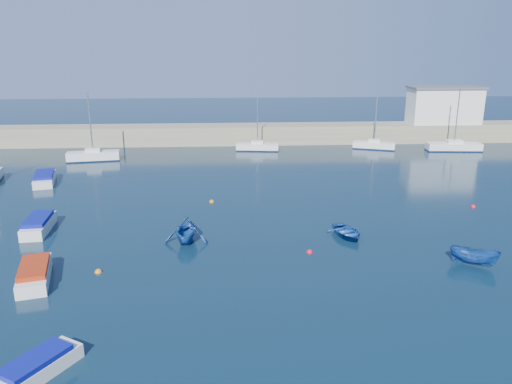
{
  "coord_description": "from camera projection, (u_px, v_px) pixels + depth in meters",
  "views": [
    {
      "loc": [
        -1.75,
        -25.05,
        13.65
      ],
      "look_at": [
        0.75,
        15.58,
        1.6
      ],
      "focal_mm": 35.0,
      "sensor_mm": 36.0,
      "label": 1
    }
  ],
  "objects": [
    {
      "name": "dinghy_right",
      "position": [
        474.0,
        257.0,
        31.98
      ],
      "size": [
        3.2,
        2.55,
        1.17
      ],
      "primitive_type": "imported",
      "rotation": [
        0.0,
        0.0,
        1.03
      ],
      "color": "navy",
      "rests_on": "ground"
    },
    {
      "name": "sailboat_5",
      "position": [
        93.0,
        156.0,
        60.85
      ],
      "size": [
        6.36,
        2.65,
        8.23
      ],
      "rotation": [
        0.0,
        0.0,
        1.72
      ],
      "color": "silver",
      "rests_on": "ground"
    },
    {
      "name": "buoy_0",
      "position": [
        98.0,
        272.0,
        31.11
      ],
      "size": [
        0.46,
        0.46,
        0.46
      ],
      "primitive_type": "sphere",
      "color": "orange",
      "rests_on": "ground"
    },
    {
      "name": "motorboat_2",
      "position": [
        45.0,
        178.0,
        51.07
      ],
      "size": [
        3.01,
        5.51,
        1.08
      ],
      "rotation": [
        0.0,
        0.0,
        0.24
      ],
      "color": "silver",
      "rests_on": "ground"
    },
    {
      "name": "buoy_1",
      "position": [
        310.0,
        253.0,
        34.09
      ],
      "size": [
        0.44,
        0.44,
        0.44
      ],
      "primitive_type": "sphere",
      "color": "red",
      "rests_on": "ground"
    },
    {
      "name": "motorboat_0",
      "position": [
        34.0,
        273.0,
        29.87
      ],
      "size": [
        2.77,
        4.99,
        1.06
      ],
      "rotation": [
        0.0,
        0.0,
        0.25
      ],
      "color": "silver",
      "rests_on": "ground"
    },
    {
      "name": "sailboat_7",
      "position": [
        374.0,
        145.0,
        67.76
      ],
      "size": [
        5.75,
        3.43,
        7.36
      ],
      "rotation": [
        0.0,
        0.0,
        1.21
      ],
      "color": "silver",
      "rests_on": "ground"
    },
    {
      "name": "dinghy_center",
      "position": [
        347.0,
        232.0,
        36.83
      ],
      "size": [
        3.1,
        3.8,
        0.69
      ],
      "primitive_type": "imported",
      "rotation": [
        0.0,
        0.0,
        0.24
      ],
      "color": "navy",
      "rests_on": "ground"
    },
    {
      "name": "dinghy_left",
      "position": [
        186.0,
        230.0,
        35.65
      ],
      "size": [
        3.44,
        3.88,
        1.9
      ],
      "primitive_type": "imported",
      "rotation": [
        0.0,
        0.0,
        -0.1
      ],
      "color": "navy",
      "rests_on": "ground"
    },
    {
      "name": "ground",
      "position": [
        260.0,
        298.0,
        27.95
      ],
      "size": [
        220.0,
        220.0,
        0.0
      ],
      "primitive_type": "plane",
      "color": "#0B2132",
      "rests_on": "ground"
    },
    {
      "name": "buoy_4",
      "position": [
        473.0,
        207.0,
        43.64
      ],
      "size": [
        0.45,
        0.45,
        0.45
      ],
      "primitive_type": "sphere",
      "color": "red",
      "rests_on": "ground"
    },
    {
      "name": "buoy_3",
      "position": [
        212.0,
        202.0,
        45.02
      ],
      "size": [
        0.43,
        0.43,
        0.43
      ],
      "primitive_type": "sphere",
      "color": "orange",
      "rests_on": "ground"
    },
    {
      "name": "sailboat_8",
      "position": [
        454.0,
        146.0,
        66.64
      ],
      "size": [
        7.2,
        2.55,
        9.17
      ],
      "rotation": [
        0.0,
        0.0,
        1.49
      ],
      "color": "silver",
      "rests_on": "ground"
    },
    {
      "name": "harbor_office",
      "position": [
        444.0,
        106.0,
        72.29
      ],
      "size": [
        10.0,
        4.0,
        5.0
      ],
      "primitive_type": "cube",
      "color": "silver",
      "rests_on": "back_wall"
    },
    {
      "name": "motorboat_1",
      "position": [
        39.0,
        224.0,
        37.88
      ],
      "size": [
        1.97,
        4.71,
        1.13
      ],
      "rotation": [
        0.0,
        0.0,
        0.08
      ],
      "color": "silver",
      "rests_on": "ground"
    },
    {
      "name": "sailboat_6",
      "position": [
        257.0,
        147.0,
        66.75
      ],
      "size": [
        5.79,
        2.3,
        7.44
      ],
      "rotation": [
        0.0,
        0.0,
        1.44
      ],
      "color": "silver",
      "rests_on": "ground"
    },
    {
      "name": "back_wall",
      "position": [
        238.0,
        134.0,
        71.61
      ],
      "size": [
        96.0,
        4.5,
        2.6
      ],
      "primitive_type": "cube",
      "color": "gray",
      "rests_on": "ground"
    },
    {
      "name": "motorboat_3",
      "position": [
        36.0,
        367.0,
        21.26
      ],
      "size": [
        3.27,
        4.07,
        0.92
      ],
      "rotation": [
        0.0,
        0.0,
        -0.56
      ],
      "color": "silver",
      "rests_on": "ground"
    }
  ]
}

